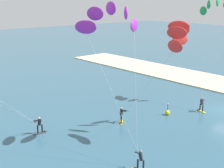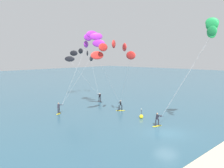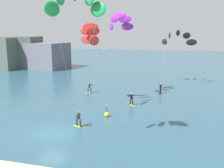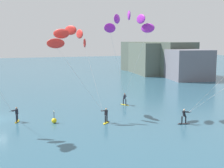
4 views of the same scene
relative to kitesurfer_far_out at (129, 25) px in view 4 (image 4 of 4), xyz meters
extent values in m
ellipsoid|color=yellow|center=(-1.04, -12.96, -10.70)|extent=(1.54, 0.74, 0.08)
cube|color=black|center=(-0.64, -13.06, -10.65)|extent=(0.35, 0.35, 0.02)
cylinder|color=black|center=(-1.25, -12.90, -10.27)|extent=(0.14, 0.14, 0.78)
cylinder|color=black|center=(-0.83, -13.01, -10.27)|extent=(0.14, 0.14, 0.78)
cube|color=black|center=(-1.04, -12.96, -9.58)|extent=(0.39, 0.37, 0.63)
sphere|color=#9E7051|center=(-1.04, -12.96, -9.16)|extent=(0.20, 0.20, 0.20)
cylinder|color=black|center=(-0.83, -13.46, -9.43)|extent=(0.24, 0.52, 0.03)
cylinder|color=black|center=(-0.83, -13.17, -9.40)|extent=(0.49, 0.49, 0.15)
cylinder|color=black|center=(-1.04, -13.25, -9.40)|extent=(0.10, 0.60, 0.15)
ellipsoid|color=#333338|center=(5.93, 4.09, -10.70)|extent=(0.54, 1.53, 0.08)
cube|color=black|center=(5.88, 3.68, -10.65)|extent=(0.32, 0.31, 0.02)
cylinder|color=black|center=(5.96, 4.31, -10.27)|extent=(0.14, 0.14, 0.78)
cylinder|color=black|center=(5.90, 3.87, -10.27)|extent=(0.14, 0.14, 0.78)
cube|color=black|center=(5.93, 4.09, -9.58)|extent=(0.34, 0.35, 0.63)
sphere|color=beige|center=(5.93, 4.09, -9.16)|extent=(0.20, 0.20, 0.20)
cylinder|color=black|center=(6.08, 4.62, -9.43)|extent=(0.18, 0.54, 0.03)
cylinder|color=black|center=(5.90, 4.39, -9.40)|extent=(0.15, 0.61, 0.15)
cylinder|color=black|center=(6.11, 4.33, -9.40)|extent=(0.44, 0.53, 0.15)
cylinder|color=#B2B2B7|center=(5.90, 8.56, -6.31)|extent=(0.37, 7.89, 6.25)
ellipsoid|color=yellow|center=(-5.14, 1.60, -10.70)|extent=(1.47, 1.09, 0.08)
cube|color=black|center=(-4.79, 1.82, -10.65)|extent=(0.39, 0.39, 0.02)
cylinder|color=black|center=(-5.33, 1.49, -10.27)|extent=(0.14, 0.14, 0.78)
cylinder|color=black|center=(-4.95, 1.72, -10.27)|extent=(0.14, 0.14, 0.78)
cube|color=black|center=(-5.14, 1.60, -9.58)|extent=(0.43, 0.42, 0.63)
sphere|color=#9E7051|center=(-5.14, 1.60, -9.16)|extent=(0.20, 0.20, 0.20)
cylinder|color=black|center=(-4.62, 1.44, -9.43)|extent=(0.53, 0.19, 0.03)
cylinder|color=black|center=(-4.85, 1.62, -9.40)|extent=(0.61, 0.14, 0.15)
cylinder|color=black|center=(-4.91, 1.41, -9.40)|extent=(0.52, 0.45, 0.15)
ellipsoid|color=purple|center=(-0.46, -2.18, -0.31)|extent=(1.18, 1.86, 1.10)
ellipsoid|color=purple|center=(-0.22, -1.40, 0.73)|extent=(1.69, 1.48, 1.10)
ellipsoid|color=purple|center=(0.20, -0.06, 1.13)|extent=(1.94, 0.88, 1.10)
ellipsoid|color=purple|center=(0.61, 1.27, 0.73)|extent=(1.95, 0.49, 1.10)
ellipsoid|color=purple|center=(0.86, 2.06, -0.31)|extent=(1.86, 1.18, 1.10)
cylinder|color=#B2B2B7|center=(-2.54, -0.37, -5.02)|extent=(4.18, 3.64, 8.82)
cylinder|color=#B2B2B7|center=(-1.88, 1.75, -5.02)|extent=(5.49, 0.64, 8.82)
ellipsoid|color=yellow|center=(2.74, -3.73, -10.70)|extent=(1.36, 1.27, 0.08)
cube|color=black|center=(2.44, -3.46, -10.65)|extent=(0.40, 0.40, 0.02)
cylinder|color=black|center=(2.91, -3.88, -10.27)|extent=(0.14, 0.14, 0.78)
cylinder|color=black|center=(2.58, -3.58, -10.27)|extent=(0.14, 0.14, 0.78)
cube|color=black|center=(2.74, -3.73, -9.58)|extent=(0.44, 0.44, 0.63)
sphere|color=tan|center=(2.74, -3.73, -9.16)|extent=(0.20, 0.20, 0.20)
cylinder|color=black|center=(2.27, -4.01, -9.43)|extent=(0.49, 0.31, 0.03)
cylinder|color=black|center=(2.56, -3.97, -9.40)|extent=(0.44, 0.53, 0.15)
cylinder|color=black|center=(2.45, -3.78, -9.40)|extent=(0.61, 0.18, 0.15)
ellipsoid|color=red|center=(-3.10, -4.56, -2.07)|extent=(2.01, 0.80, 1.10)
ellipsoid|color=red|center=(-2.66, -5.29, -0.99)|extent=(2.02, 0.61, 1.10)
ellipsoid|color=red|center=(-1.92, -6.52, -0.57)|extent=(1.87, 1.30, 1.10)
ellipsoid|color=red|center=(-1.18, -7.76, -0.99)|extent=(1.44, 1.79, 1.10)
ellipsoid|color=red|center=(-0.74, -8.49, -2.07)|extent=(0.80, 2.01, 1.10)
cylinder|color=#B2B2B7|center=(-0.41, -4.29, -5.90)|extent=(5.38, 0.56, 7.07)
cylinder|color=#B2B2B7|center=(0.76, -6.25, -5.90)|extent=(3.04, 4.50, 7.07)
sphere|color=yellow|center=(0.87, -9.13, -10.46)|extent=(0.56, 0.56, 0.56)
cylinder|color=#262628|center=(0.87, -9.13, -9.83)|extent=(0.06, 0.06, 0.70)
sphere|color=#F2F2CC|center=(0.87, -9.13, -9.42)|extent=(0.12, 0.12, 0.12)
cube|color=#4C564C|center=(-41.20, 22.01, -6.66)|extent=(18.66, 8.10, 8.16)
cube|color=slate|center=(-34.15, 26.94, -7.34)|extent=(27.53, 12.72, 6.80)
cube|color=#4C564C|center=(-40.44, 25.08, -6.54)|extent=(23.63, 12.88, 8.39)
camera|label=1|loc=(-19.10, 16.75, 1.71)|focal=48.55mm
camera|label=2|loc=(-28.40, -30.61, -1.86)|focal=42.87mm
camera|label=3|loc=(8.78, -36.26, -1.12)|focal=41.13mm
camera|label=4|loc=(33.31, -13.86, -1.61)|focal=48.43mm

